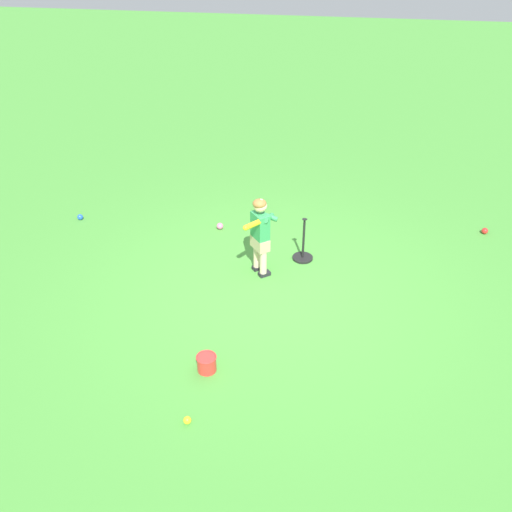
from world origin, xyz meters
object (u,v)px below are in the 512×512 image
play_ball_near_batter (80,217)px  play_ball_midfield (187,420)px  play_ball_by_bucket (485,231)px  child_batter (260,230)px  play_ball_center_lawn (220,226)px  batting_tee (303,252)px  toy_bucket (207,363)px

play_ball_near_batter → play_ball_midfield: bearing=127.6°
play_ball_near_batter → play_ball_by_bucket: bearing=-174.0°
play_ball_by_bucket → child_batter: bearing=27.1°
play_ball_center_lawn → play_ball_by_bucket: (-3.88, -0.54, -0.00)m
play_ball_center_lawn → batting_tee: size_ratio=0.16×
play_ball_midfield → toy_bucket: (-0.01, -0.71, 0.06)m
child_batter → play_ball_center_lawn: 1.43m
play_ball_by_bucket → toy_bucket: 4.80m
play_ball_midfield → play_ball_near_batter: (2.72, -3.52, 0.00)m
play_ball_center_lawn → play_ball_near_batter: bearing=2.4°
play_ball_center_lawn → child_batter: bearing=127.1°
play_ball_near_batter → toy_bucket: size_ratio=0.40×
child_batter → play_ball_center_lawn: (0.79, -1.04, -0.60)m
play_ball_by_bucket → play_ball_near_batter: 6.10m
play_ball_midfield → play_ball_center_lawn: (0.53, -3.61, 0.01)m
play_ball_midfield → play_ball_by_bucket: bearing=-128.9°
batting_tee → play_ball_near_batter: bearing=-8.3°
batting_tee → play_ball_center_lawn: bearing=-24.7°
toy_bucket → batting_tee: bearing=-108.4°
play_ball_near_batter → batting_tee: batting_tee is taller
child_batter → batting_tee: (-0.52, -0.44, -0.55)m
child_batter → play_ball_center_lawn: bearing=-52.9°
toy_bucket → child_batter: bearing=-97.6°
batting_tee → toy_bucket: bearing=71.6°
child_batter → play_ball_by_bucket: 3.53m
child_batter → batting_tee: child_batter is taller
child_batter → play_ball_midfield: size_ratio=13.86×
play_ball_center_lawn → toy_bucket: 2.95m
play_ball_center_lawn → play_ball_by_bucket: bearing=-172.0°
play_ball_center_lawn → play_ball_midfield: bearing=98.3°
child_batter → play_ball_near_batter: child_batter is taller
batting_tee → play_ball_midfield: bearing=75.6°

